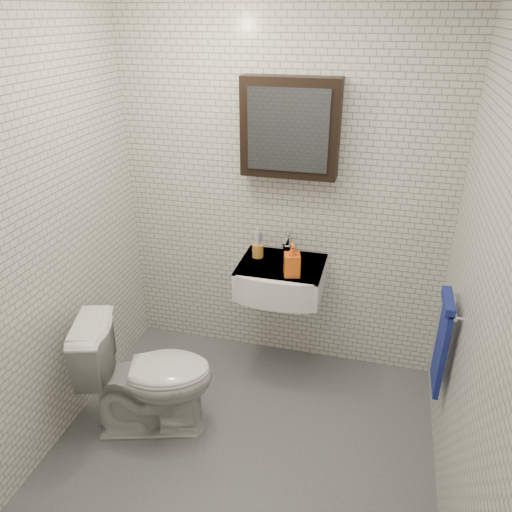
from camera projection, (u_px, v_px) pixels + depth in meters
The scene contains 9 objects.
ground at pixel (243, 446), 2.98m from camera, with size 2.20×2.00×0.01m, color #53555B.
room_shell at pixel (240, 219), 2.33m from camera, with size 2.22×2.02×2.51m.
washbasin at pixel (280, 279), 3.27m from camera, with size 0.55×0.50×0.20m.
faucet at pixel (287, 245), 3.37m from camera, with size 0.06×0.20×0.15m.
mirror_cabinet at pixel (290, 128), 3.02m from camera, with size 0.60×0.15×0.60m.
towel_rail at pixel (443, 339), 2.73m from camera, with size 0.09×0.30×0.58m.
toothbrush_cup at pixel (258, 250), 3.34m from camera, with size 0.09×0.09×0.21m.
soap_bottle at pixel (292, 260), 3.08m from camera, with size 0.10×0.10×0.22m, color #EF5919.
toilet at pixel (148, 375), 2.97m from camera, with size 0.43×0.76×0.78m, color white.
Camera 1 is at (0.62, -2.08, 2.34)m, focal length 35.00 mm.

